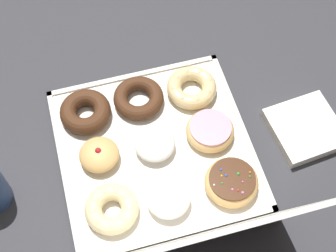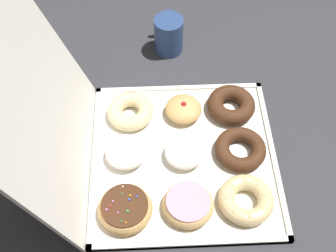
{
  "view_description": "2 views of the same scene",
  "coord_description": "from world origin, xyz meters",
  "px_view_note": "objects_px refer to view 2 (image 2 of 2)",
  "views": [
    {
      "loc": [
        0.11,
        0.51,
        1.0
      ],
      "look_at": [
        -0.04,
        -0.02,
        0.05
      ],
      "focal_mm": 53.68,
      "sensor_mm": 36.0,
      "label": 1
    },
    {
      "loc": [
        -0.53,
        0.06,
        0.88
      ],
      "look_at": [
        0.06,
        0.03,
        0.05
      ],
      "focal_mm": 47.56,
      "sensor_mm": 36.0,
      "label": 2
    }
  ],
  "objects_px": {
    "cruller_donut_0": "(246,200)",
    "coffee_mug": "(169,33)",
    "chocolate_cake_ring_donut_1": "(240,149)",
    "powdered_filled_donut_4": "(183,153)",
    "cruller_donut_8": "(130,111)",
    "sprinkle_donut_6": "(125,209)",
    "donut_box": "(184,158)",
    "pink_frosted_donut_3": "(190,204)",
    "jelly_filled_donut_5": "(183,109)",
    "powdered_filled_donut_7": "(126,152)",
    "chocolate_cake_ring_donut_2": "(231,105)"
  },
  "relations": [
    {
      "from": "powdered_filled_donut_7",
      "to": "cruller_donut_8",
      "type": "xyz_separation_m",
      "value": [
        0.12,
        -0.01,
        -0.0
      ]
    },
    {
      "from": "donut_box",
      "to": "jelly_filled_donut_5",
      "type": "distance_m",
      "value": 0.13
    },
    {
      "from": "powdered_filled_donut_4",
      "to": "chocolate_cake_ring_donut_1",
      "type": "bearing_deg",
      "value": -86.58
    },
    {
      "from": "chocolate_cake_ring_donut_1",
      "to": "jelly_filled_donut_5",
      "type": "distance_m",
      "value": 0.17
    },
    {
      "from": "donut_box",
      "to": "coffee_mug",
      "type": "distance_m",
      "value": 0.37
    },
    {
      "from": "chocolate_cake_ring_donut_2",
      "to": "sprinkle_donut_6",
      "type": "xyz_separation_m",
      "value": [
        -0.26,
        0.25,
        0.0
      ]
    },
    {
      "from": "donut_box",
      "to": "sprinkle_donut_6",
      "type": "xyz_separation_m",
      "value": [
        -0.13,
        0.13,
        0.02
      ]
    },
    {
      "from": "donut_box",
      "to": "chocolate_cake_ring_donut_1",
      "type": "bearing_deg",
      "value": -87.74
    },
    {
      "from": "cruller_donut_8",
      "to": "coffee_mug",
      "type": "bearing_deg",
      "value": -23.23
    },
    {
      "from": "chocolate_cake_ring_donut_1",
      "to": "cruller_donut_0",
      "type": "bearing_deg",
      "value": 177.38
    },
    {
      "from": "powdered_filled_donut_4",
      "to": "cruller_donut_8",
      "type": "xyz_separation_m",
      "value": [
        0.13,
        0.12,
        0.0
      ]
    },
    {
      "from": "pink_frosted_donut_3",
      "to": "powdered_filled_donut_4",
      "type": "xyz_separation_m",
      "value": [
        0.12,
        0.01,
        0.0
      ]
    },
    {
      "from": "chocolate_cake_ring_donut_1",
      "to": "coffee_mug",
      "type": "xyz_separation_m",
      "value": [
        0.36,
        0.15,
        0.03
      ]
    },
    {
      "from": "cruller_donut_0",
      "to": "jelly_filled_donut_5",
      "type": "xyz_separation_m",
      "value": [
        0.24,
        0.12,
        0.0
      ]
    },
    {
      "from": "powdered_filled_donut_4",
      "to": "powdered_filled_donut_7",
      "type": "bearing_deg",
      "value": 86.45
    },
    {
      "from": "powdered_filled_donut_7",
      "to": "donut_box",
      "type": "bearing_deg",
      "value": -92.24
    },
    {
      "from": "chocolate_cake_ring_donut_1",
      "to": "donut_box",
      "type": "bearing_deg",
      "value": 92.26
    },
    {
      "from": "sprinkle_donut_6",
      "to": "powdered_filled_donut_7",
      "type": "height_order",
      "value": "same"
    },
    {
      "from": "cruller_donut_0",
      "to": "powdered_filled_donut_7",
      "type": "relative_size",
      "value": 1.28
    },
    {
      "from": "pink_frosted_donut_3",
      "to": "powdered_filled_donut_7",
      "type": "height_order",
      "value": "powdered_filled_donut_7"
    },
    {
      "from": "chocolate_cake_ring_donut_1",
      "to": "powdered_filled_donut_4",
      "type": "relative_size",
      "value": 1.31
    },
    {
      "from": "chocolate_cake_ring_donut_1",
      "to": "pink_frosted_donut_3",
      "type": "distance_m",
      "value": 0.18
    },
    {
      "from": "chocolate_cake_ring_donut_1",
      "to": "powdered_filled_donut_4",
      "type": "xyz_separation_m",
      "value": [
        -0.01,
        0.13,
        0.0
      ]
    },
    {
      "from": "pink_frosted_donut_3",
      "to": "powdered_filled_donut_4",
      "type": "distance_m",
      "value": 0.12
    },
    {
      "from": "cruller_donut_0",
      "to": "coffee_mug",
      "type": "bearing_deg",
      "value": 16.35
    },
    {
      "from": "donut_box",
      "to": "powdered_filled_donut_4",
      "type": "distance_m",
      "value": 0.02
    },
    {
      "from": "powdered_filled_donut_4",
      "to": "cruller_donut_0",
      "type": "bearing_deg",
      "value": -133.35
    },
    {
      "from": "sprinkle_donut_6",
      "to": "cruller_donut_8",
      "type": "height_order",
      "value": "sprinkle_donut_6"
    },
    {
      "from": "jelly_filled_donut_5",
      "to": "cruller_donut_8",
      "type": "relative_size",
      "value": 0.78
    },
    {
      "from": "pink_frosted_donut_3",
      "to": "coffee_mug",
      "type": "distance_m",
      "value": 0.49
    },
    {
      "from": "donut_box",
      "to": "cruller_donut_8",
      "type": "xyz_separation_m",
      "value": [
        0.12,
        0.12,
        0.02
      ]
    },
    {
      "from": "chocolate_cake_ring_donut_2",
      "to": "powdered_filled_donut_7",
      "type": "distance_m",
      "value": 0.28
    },
    {
      "from": "cruller_donut_0",
      "to": "chocolate_cake_ring_donut_2",
      "type": "bearing_deg",
      "value": -0.07
    },
    {
      "from": "jelly_filled_donut_5",
      "to": "sprinkle_donut_6",
      "type": "relative_size",
      "value": 0.76
    },
    {
      "from": "cruller_donut_0",
      "to": "chocolate_cake_ring_donut_1",
      "type": "distance_m",
      "value": 0.13
    },
    {
      "from": "donut_box",
      "to": "powdered_filled_donut_4",
      "type": "height_order",
      "value": "powdered_filled_donut_4"
    },
    {
      "from": "chocolate_cake_ring_donut_2",
      "to": "powdered_filled_donut_7",
      "type": "relative_size",
      "value": 1.27
    },
    {
      "from": "donut_box",
      "to": "cruller_donut_8",
      "type": "distance_m",
      "value": 0.17
    },
    {
      "from": "pink_frosted_donut_3",
      "to": "cruller_donut_8",
      "type": "bearing_deg",
      "value": 26.86
    },
    {
      "from": "sprinkle_donut_6",
      "to": "coffee_mug",
      "type": "xyz_separation_m",
      "value": [
        0.49,
        -0.11,
        0.02
      ]
    },
    {
      "from": "pink_frosted_donut_3",
      "to": "sprinkle_donut_6",
      "type": "xyz_separation_m",
      "value": [
        -0.0,
        0.14,
        0.0
      ]
    },
    {
      "from": "jelly_filled_donut_5",
      "to": "coffee_mug",
      "type": "height_order",
      "value": "coffee_mug"
    },
    {
      "from": "donut_box",
      "to": "cruller_donut_8",
      "type": "relative_size",
      "value": 3.77
    },
    {
      "from": "cruller_donut_8",
      "to": "sprinkle_donut_6",
      "type": "bearing_deg",
      "value": 177.93
    },
    {
      "from": "donut_box",
      "to": "cruller_donut_8",
      "type": "bearing_deg",
      "value": 44.86
    },
    {
      "from": "chocolate_cake_ring_donut_1",
      "to": "sprinkle_donut_6",
      "type": "distance_m",
      "value": 0.29
    },
    {
      "from": "cruller_donut_0",
      "to": "coffee_mug",
      "type": "height_order",
      "value": "coffee_mug"
    },
    {
      "from": "donut_box",
      "to": "powdered_filled_donut_7",
      "type": "distance_m",
      "value": 0.13
    },
    {
      "from": "cruller_donut_0",
      "to": "coffee_mug",
      "type": "distance_m",
      "value": 0.5
    },
    {
      "from": "cruller_donut_8",
      "to": "coffee_mug",
      "type": "relative_size",
      "value": 1.09
    }
  ]
}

